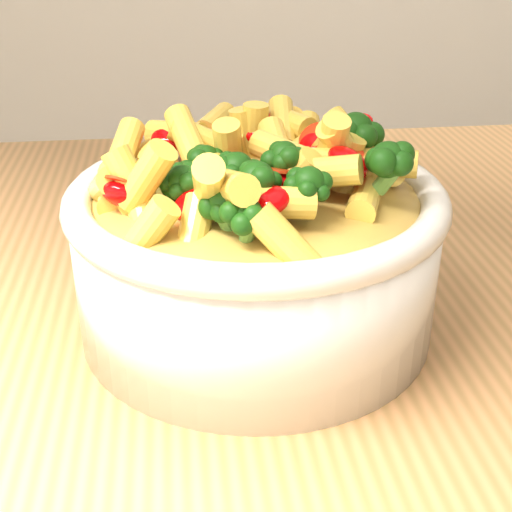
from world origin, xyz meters
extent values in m
cube|color=tan|center=(0.00, 0.00, 0.88)|extent=(1.20, 0.80, 0.04)
cylinder|color=silver|center=(-0.07, -0.07, 0.95)|extent=(0.26, 0.26, 0.10)
ellipsoid|color=silver|center=(-0.07, -0.07, 0.92)|extent=(0.24, 0.24, 0.04)
torus|color=silver|center=(-0.07, -0.07, 1.00)|extent=(0.26, 0.26, 0.02)
ellipsoid|color=gold|center=(-0.07, -0.07, 1.00)|extent=(0.23, 0.23, 0.03)
camera|label=1|loc=(-0.13, -0.53, 1.19)|focal=50.00mm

